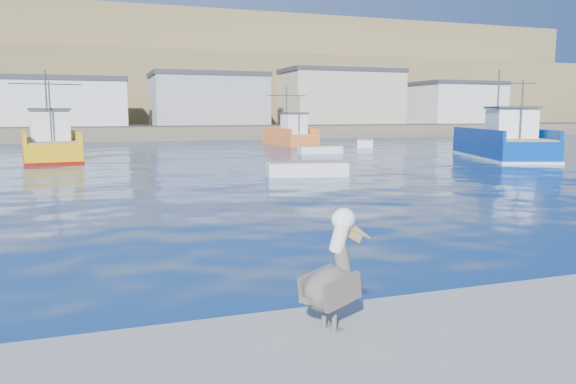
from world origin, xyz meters
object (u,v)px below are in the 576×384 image
object	(u,v)px
trawler_blue	(503,144)
skiff_mid	(307,170)
trawler_yellow_b	(50,146)
boat_orange	(291,135)
skiff_far	(365,144)
pelican	(334,278)
skiff_extra	(320,151)

from	to	relation	value
trawler_blue	skiff_mid	size ratio (longest dim) A/B	2.75
trawler_yellow_b	boat_orange	xyz separation A→B (m)	(22.11, 11.73, 0.04)
trawler_yellow_b	skiff_far	distance (m)	28.84
skiff_mid	pelican	xyz separation A→B (m)	(-7.67, -20.74, 0.87)
trawler_yellow_b	trawler_blue	world-z (taller)	trawler_blue
skiff_mid	pelican	distance (m)	22.13
trawler_yellow_b	trawler_blue	distance (m)	32.32
skiff_far	pelican	distance (m)	48.57
trawler_yellow_b	pelican	bearing A→B (deg)	-81.26
trawler_yellow_b	skiff_extra	distance (m)	20.23
boat_orange	skiff_extra	size ratio (longest dim) A/B	2.30
boat_orange	skiff_extra	bearing A→B (deg)	-98.64
trawler_blue	pelican	distance (m)	36.95
trawler_blue	skiff_extra	distance (m)	13.80
pelican	skiff_mid	bearing A→B (deg)	69.70
skiff_mid	boat_orange	bearing A→B (deg)	72.14
skiff_far	trawler_blue	bearing A→B (deg)	-80.06
skiff_mid	skiff_extra	distance (m)	16.43
boat_orange	pelican	xyz separation A→B (m)	(-16.51, -48.17, 0.14)
trawler_yellow_b	trawler_blue	bearing A→B (deg)	-17.10
trawler_yellow_b	boat_orange	distance (m)	25.03
skiff_extra	skiff_far	bearing A→B (deg)	43.32
trawler_yellow_b	pelican	xyz separation A→B (m)	(5.60, -36.45, 0.18)
skiff_far	pelican	size ratio (longest dim) A/B	2.83
trawler_blue	skiff_mid	distance (m)	18.69
skiff_mid	trawler_blue	bearing A→B (deg)	19.41
skiff_mid	pelican	bearing A→B (deg)	-110.30
trawler_yellow_b	skiff_mid	world-z (taller)	trawler_yellow_b
skiff_far	skiff_extra	distance (m)	10.81
trawler_yellow_b	skiff_far	bearing A→B (deg)	13.24
trawler_yellow_b	pelican	distance (m)	36.87
boat_orange	pelican	size ratio (longest dim) A/B	5.35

